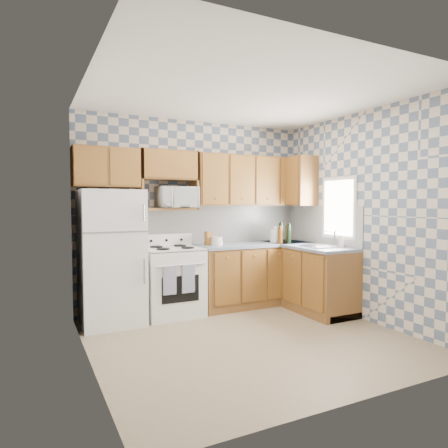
{
  "coord_description": "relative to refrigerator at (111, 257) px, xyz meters",
  "views": [
    {
      "loc": [
        -2.22,
        -3.8,
        1.52
      ],
      "look_at": [
        0.05,
        0.75,
        1.25
      ],
      "focal_mm": 32.0,
      "sensor_mm": 36.0,
      "label": 1
    }
  ],
  "objects": [
    {
      "name": "bottle_1",
      "position": [
        2.56,
        -0.18,
        0.22
      ],
      "size": [
        0.07,
        0.07,
        0.28
      ],
      "primitive_type": "cylinder",
      "color": "black",
      "rests_on": "countertop_back"
    },
    {
      "name": "countertop_back",
      "position": [
        2.1,
        0.05,
        0.06
      ],
      "size": [
        1.77,
        0.63,
        0.04
      ],
      "primitive_type": "cube",
      "color": "slate",
      "rests_on": "base_cabinets_back"
    },
    {
      "name": "soap_bottle",
      "position": [
        2.84,
        -1.0,
        0.17
      ],
      "size": [
        0.06,
        0.06,
        0.17
      ],
      "primitive_type": "cylinder",
      "color": "silver",
      "rests_on": "countertop_right"
    },
    {
      "name": "bottle_3",
      "position": [
        2.39,
        -0.2,
        0.2
      ],
      "size": [
        0.07,
        0.07,
        0.24
      ],
      "primitive_type": "cylinder",
      "color": "#572C08",
      "rests_on": "countertop_back"
    },
    {
      "name": "knife_block",
      "position": [
        1.38,
        0.11,
        0.18
      ],
      "size": [
        0.1,
        0.1,
        0.19
      ],
      "primitive_type": "cube",
      "rotation": [
        0.0,
        0.0,
        0.13
      ],
      "color": "brown",
      "rests_on": "countertop_back"
    },
    {
      "name": "dish_towel_left",
      "position": [
        0.65,
        -0.32,
        -0.29
      ],
      "size": [
        0.17,
        0.02,
        0.36
      ],
      "primitive_type": "cube",
      "color": "navy",
      "rests_on": "stove_body"
    },
    {
      "name": "refrigerator",
      "position": [
        0.0,
        0.0,
        0.0
      ],
      "size": [
        0.75,
        0.7,
        1.68
      ],
      "primitive_type": "cube",
      "color": "white",
      "rests_on": "floor"
    },
    {
      "name": "base_cabinets_right",
      "position": [
        2.67,
        -0.45,
        -0.4
      ],
      "size": [
        0.6,
        1.6,
        0.88
      ],
      "primitive_type": "cube",
      "color": "brown",
      "rests_on": "floor"
    },
    {
      "name": "backsplash_back",
      "position": [
        1.68,
        0.34,
        0.36
      ],
      "size": [
        2.6,
        0.02,
        0.56
      ],
      "primitive_type": "cube",
      "color": "silver",
      "rests_on": "back_wall"
    },
    {
      "name": "countertop_right",
      "position": [
        2.67,
        -0.45,
        0.06
      ],
      "size": [
        0.63,
        1.6,
        0.04
      ],
      "primitive_type": "cube",
      "color": "slate",
      "rests_on": "base_cabinets_right"
    },
    {
      "name": "upper_cabinets_fridge",
      "position": [
        -0.02,
        0.19,
        1.13
      ],
      "size": [
        0.82,
        0.33,
        0.5
      ],
      "primitive_type": "cube",
      "color": "brown",
      "rests_on": "back_wall"
    },
    {
      "name": "base_cabinets_back",
      "position": [
        2.1,
        0.05,
        -0.4
      ],
      "size": [
        1.75,
        0.6,
        0.88
      ],
      "primitive_type": "cube",
      "color": "brown",
      "rests_on": "floor"
    },
    {
      "name": "right_wall",
      "position": [
        2.97,
        -1.25,
        0.51
      ],
      "size": [
        0.02,
        3.2,
        2.7
      ],
      "primitive_type": "cube",
      "color": "slate",
      "rests_on": "ground"
    },
    {
      "name": "microwave",
      "position": [
        0.92,
        0.14,
        0.76
      ],
      "size": [
        0.55,
        0.38,
        0.29
      ],
      "primitive_type": "imported",
      "rotation": [
        0.0,
        0.0,
        0.05
      ],
      "color": "white",
      "rests_on": "microwave_shelf"
    },
    {
      "name": "food_containers",
      "position": [
        1.48,
        0.05,
        0.14
      ],
      "size": [
        0.18,
        0.18,
        0.12
      ],
      "primitive_type": null,
      "color": "silver",
      "rests_on": "countertop_back"
    },
    {
      "name": "bottle_2",
      "position": [
        2.61,
        -0.08,
        0.21
      ],
      "size": [
        0.07,
        0.07,
        0.26
      ],
      "primitive_type": "cylinder",
      "color": "#572C08",
      "rests_on": "countertop_back"
    },
    {
      "name": "electric_kettle",
      "position": [
        2.44,
        -0.01,
        0.18
      ],
      "size": [
        0.15,
        0.15,
        0.19
      ],
      "primitive_type": "cylinder",
      "color": "white",
      "rests_on": "countertop_back"
    },
    {
      "name": "window",
      "position": [
        2.96,
        -0.8,
        0.61
      ],
      "size": [
        0.02,
        0.66,
        0.86
      ],
      "primitive_type": "cube",
      "color": "silver",
      "rests_on": "right_wall"
    },
    {
      "name": "backguard",
      "position": [
        0.8,
        0.3,
        0.16
      ],
      "size": [
        0.76,
        0.08,
        0.17
      ],
      "primitive_type": "cube",
      "color": "white",
      "rests_on": "cooktop"
    },
    {
      "name": "stove_body",
      "position": [
        0.8,
        0.03,
        -0.39
      ],
      "size": [
        0.76,
        0.65,
        0.9
      ],
      "primitive_type": "cube",
      "color": "white",
      "rests_on": "floor"
    },
    {
      "name": "backsplash_right",
      "position": [
        2.96,
        -0.45,
        0.36
      ],
      "size": [
        0.02,
        1.6,
        0.56
      ],
      "primitive_type": "cube",
      "color": "silver",
      "rests_on": "right_wall"
    },
    {
      "name": "upper_cabinets_right",
      "position": [
        2.81,
        0.0,
        1.01
      ],
      "size": [
        0.33,
        0.7,
        0.74
      ],
      "primitive_type": "cube",
      "color": "brown",
      "rests_on": "right_wall"
    },
    {
      "name": "microwave_shelf",
      "position": [
        0.8,
        0.19,
        0.6
      ],
      "size": [
        0.8,
        0.33,
        0.03
      ],
      "primitive_type": "cube",
      "color": "brown",
      "rests_on": "back_wall"
    },
    {
      "name": "floor",
      "position": [
        1.27,
        -1.25,
        -0.84
      ],
      "size": [
        3.4,
        3.4,
        0.0
      ],
      "primitive_type": "plane",
      "color": "#816F52",
      "rests_on": "ground"
    },
    {
      "name": "dish_towel_right",
      "position": [
        0.9,
        -0.32,
        -0.29
      ],
      "size": [
        0.17,
        0.02,
        0.36
      ],
      "primitive_type": "cube",
      "color": "navy",
      "rests_on": "stove_body"
    },
    {
      "name": "bottle_0",
      "position": [
        2.46,
        -0.12,
        0.23
      ],
      "size": [
        0.07,
        0.07,
        0.3
      ],
      "primitive_type": "cylinder",
      "color": "black",
      "rests_on": "countertop_back"
    },
    {
      "name": "back_wall",
      "position": [
        1.27,
        0.35,
        0.51
      ],
      "size": [
        3.4,
        0.02,
        2.7
      ],
      "primitive_type": "cube",
      "color": "slate",
      "rests_on": "ground"
    },
    {
      "name": "sink",
      "position": [
        2.67,
        -0.8,
        0.09
      ],
      "size": [
        0.48,
        0.4,
        0.03
      ],
      "primitive_type": "cube",
      "color": "#B7B7BC",
      "rests_on": "countertop_right"
    },
    {
      "name": "cooktop",
      "position": [
        0.8,
        0.03,
        0.07
      ],
      "size": [
        0.76,
        0.65,
        0.02
      ],
      "primitive_type": "cube",
      "color": "silver",
      "rests_on": "stove_body"
    },
    {
      "name": "upper_cabinets_back",
      "position": [
        2.1,
        0.19,
        1.01
      ],
      "size": [
        1.75,
        0.33,
        0.74
      ],
      "primitive_type": "cube",
      "color": "brown",
      "rests_on": "back_wall"
    }
  ]
}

